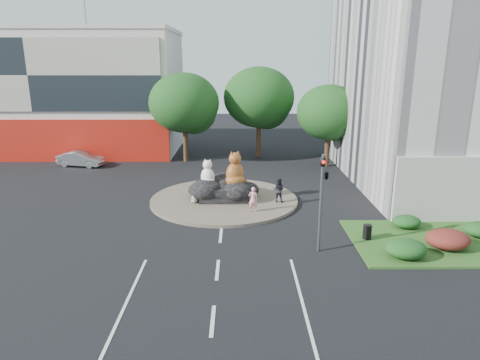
% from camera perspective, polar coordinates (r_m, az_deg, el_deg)
% --- Properties ---
extents(ground, '(120.00, 120.00, 0.00)m').
position_cam_1_polar(ground, '(20.09, -3.01, -11.88)').
color(ground, black).
rests_on(ground, ground).
extents(roundabout_island, '(10.00, 10.00, 0.20)m').
position_cam_1_polar(roundabout_island, '(29.29, -2.13, -2.63)').
color(roundabout_island, brown).
rests_on(roundabout_island, ground).
extents(rock_plinth, '(3.20, 2.60, 0.90)m').
position_cam_1_polar(rock_plinth, '(29.12, -2.14, -1.60)').
color(rock_plinth, black).
rests_on(rock_plinth, roundabout_island).
extents(shophouse_block, '(25.20, 12.30, 17.40)m').
position_cam_1_polar(shophouse_block, '(49.57, -23.21, 10.84)').
color(shophouse_block, silver).
rests_on(shophouse_block, ground).
extents(grass_verge, '(10.00, 6.00, 0.12)m').
position_cam_1_polar(grass_verge, '(25.30, 25.88, -7.38)').
color(grass_verge, '#2D521B').
rests_on(grass_verge, ground).
extents(tree_left, '(6.46, 6.46, 8.27)m').
position_cam_1_polar(tree_left, '(40.36, -7.35, 9.79)').
color(tree_left, '#382314').
rests_on(tree_left, ground).
extents(tree_mid, '(6.84, 6.84, 8.76)m').
position_cam_1_polar(tree_mid, '(42.08, 2.64, 10.56)').
color(tree_mid, '#382314').
rests_on(tree_mid, ground).
extents(tree_right, '(5.70, 5.70, 7.30)m').
position_cam_1_polar(tree_right, '(39.00, 11.85, 8.47)').
color(tree_right, '#382314').
rests_on(tree_right, ground).
extents(hedge_near_green, '(2.00, 1.60, 0.90)m').
position_cam_1_polar(hedge_near_green, '(22.23, 21.23, -8.55)').
color(hedge_near_green, '#133B16').
rests_on(hedge_near_green, grass_verge).
extents(hedge_red, '(2.20, 1.76, 0.99)m').
position_cam_1_polar(hedge_red, '(24.05, 25.98, -7.13)').
color(hedge_red, '#4B1D14').
rests_on(hedge_red, grass_verge).
extents(hedge_back_green, '(1.60, 1.28, 0.72)m').
position_cam_1_polar(hedge_back_green, '(26.07, 21.32, -5.20)').
color(hedge_back_green, '#133B16').
rests_on(hedge_back_green, grass_verge).
extents(traffic_light, '(0.44, 1.24, 5.00)m').
position_cam_1_polar(traffic_light, '(21.00, 11.12, -0.28)').
color(traffic_light, '#595B60').
rests_on(traffic_light, ground).
extents(street_lamp, '(2.34, 0.22, 8.06)m').
position_cam_1_polar(street_lamp, '(28.79, 24.15, 4.83)').
color(street_lamp, '#595B60').
rests_on(street_lamp, ground).
extents(cat_white, '(1.39, 1.31, 1.85)m').
position_cam_1_polar(cat_white, '(28.82, -4.33, 1.03)').
color(cat_white, white).
rests_on(cat_white, rock_plinth).
extents(cat_tabby, '(1.86, 1.78, 2.41)m').
position_cam_1_polar(cat_tabby, '(28.67, -0.67, 1.57)').
color(cat_tabby, '#B06724').
rests_on(cat_tabby, rock_plinth).
extents(kitten_calico, '(0.66, 0.66, 0.83)m').
position_cam_1_polar(kitten_calico, '(28.36, -6.12, -2.23)').
color(kitten_calico, silver).
rests_on(kitten_calico, roundabout_island).
extents(kitten_white, '(0.63, 0.64, 0.81)m').
position_cam_1_polar(kitten_white, '(28.57, 1.48, -2.03)').
color(kitten_white, silver).
rests_on(kitten_white, roundabout_island).
extents(pedestrian_pink, '(0.61, 0.43, 1.58)m').
position_cam_1_polar(pedestrian_pink, '(26.51, 1.77, -2.57)').
color(pedestrian_pink, pink).
rests_on(pedestrian_pink, roundabout_island).
extents(pedestrian_dark, '(0.95, 0.84, 1.61)m').
position_cam_1_polar(pedestrian_dark, '(28.44, 5.16, -1.32)').
color(pedestrian_dark, black).
rests_on(pedestrian_dark, roundabout_island).
extents(parked_car, '(4.37, 2.27, 1.37)m').
position_cam_1_polar(parked_car, '(41.35, -20.47, 2.66)').
color(parked_car, '#A3A6AB').
rests_on(parked_car, ground).
extents(litter_bin, '(0.51, 0.51, 0.78)m').
position_cam_1_polar(litter_bin, '(23.84, 16.61, -6.63)').
color(litter_bin, black).
rests_on(litter_bin, grass_verge).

